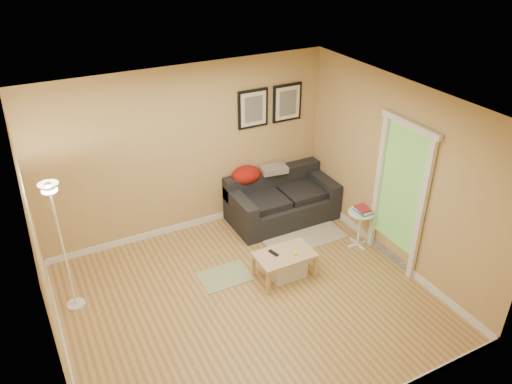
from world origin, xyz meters
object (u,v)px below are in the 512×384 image
coffee_table (284,265)px  book_stack (363,210)px  storage_bin (286,266)px  side_table (359,229)px  sofa (282,199)px  floor_lamp (64,252)px

coffee_table → book_stack: book_stack is taller
storage_bin → side_table: bearing=5.1°
sofa → coffee_table: size_ratio=2.14×
side_table → book_stack: 0.33m
sofa → floor_lamp: floor_lamp is taller
coffee_table → side_table: side_table is taller
book_stack → sofa: bearing=125.2°
sofa → side_table: size_ratio=2.90×
sofa → floor_lamp: 3.46m
book_stack → floor_lamp: floor_lamp is taller
storage_bin → book_stack: bearing=4.4°
coffee_table → floor_lamp: floor_lamp is taller
coffee_table → storage_bin: size_ratio=1.58×
side_table → sofa: bearing=118.5°
coffee_table → floor_lamp: 2.83m
side_table → book_stack: (0.02, -0.01, 0.33)m
storage_bin → side_table: size_ratio=0.86×
storage_bin → side_table: (1.32, 0.12, 0.14)m
book_stack → floor_lamp: bearing=177.8°
floor_lamp → side_table: bearing=-8.3°
coffee_table → book_stack: (1.39, 0.13, 0.43)m
coffee_table → storage_bin: bearing=10.4°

